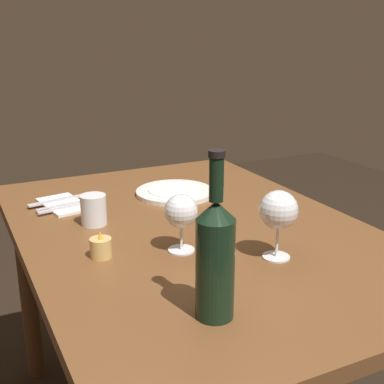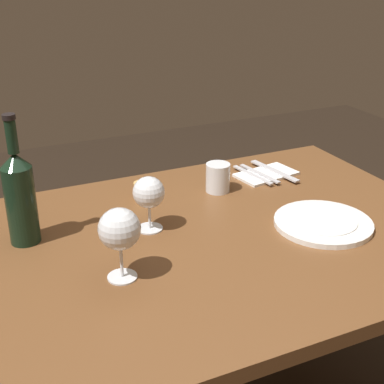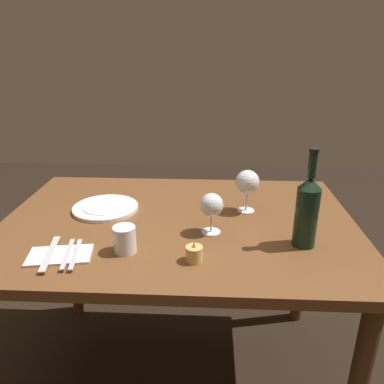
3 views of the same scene
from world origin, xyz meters
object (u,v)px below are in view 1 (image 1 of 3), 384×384
object	(u,v)px
fork_outer	(67,207)
table_knife	(61,200)
wine_bottle	(215,256)
wine_glass_right	(278,211)
wine_glass_left	(181,212)
votive_candle	(101,248)
water_tumbler	(94,211)
folded_napkin	(64,204)
fork_inner	(65,205)
dinner_plate	(175,192)

from	to	relation	value
fork_outer	table_knife	bearing A→B (deg)	0.00
wine_bottle	wine_glass_right	bearing A→B (deg)	-57.36
wine_glass_left	table_knife	world-z (taller)	wine_glass_left
wine_bottle	votive_candle	bearing A→B (deg)	18.56
fork_outer	wine_glass_left	bearing A→B (deg)	-156.05
wine_glass_left	wine_bottle	distance (m)	0.31
water_tumbler	wine_bottle	bearing A→B (deg)	-172.78
folded_napkin	votive_candle	bearing A→B (deg)	179.52
fork_inner	votive_candle	bearing A→B (deg)	179.49
table_knife	folded_napkin	bearing A→B (deg)	180.00
dinner_plate	wine_glass_left	bearing A→B (deg)	157.72
votive_candle	table_knife	world-z (taller)	votive_candle
votive_candle	folded_napkin	bearing A→B (deg)	-0.48
folded_napkin	fork_inner	bearing A→B (deg)	180.00
votive_candle	dinner_plate	world-z (taller)	votive_candle
folded_napkin	table_knife	size ratio (longest dim) A/B	0.98
wine_bottle	fork_outer	bearing A→B (deg)	9.06
votive_candle	table_knife	bearing A→B (deg)	-0.45
table_knife	votive_candle	bearing A→B (deg)	179.55
fork_outer	fork_inner	bearing A→B (deg)	0.00
wine_glass_right	wine_bottle	xyz separation A→B (m)	(-0.16, 0.26, 0.01)
folded_napkin	fork_inner	distance (m)	0.03
water_tumbler	votive_candle	world-z (taller)	water_tumbler
folded_napkin	wine_glass_right	bearing A→B (deg)	-148.30
wine_bottle	dinner_plate	world-z (taller)	wine_bottle
wine_glass_right	votive_candle	world-z (taller)	wine_glass_right
wine_glass_right	dinner_plate	bearing A→B (deg)	1.63
votive_candle	fork_inner	xyz separation A→B (m)	(0.39, -0.00, -0.01)
dinner_plate	fork_outer	bearing A→B (deg)	90.40
water_tumbler	folded_napkin	size ratio (longest dim) A/B	0.41
folded_napkin	table_knife	bearing A→B (deg)	0.00
folded_napkin	table_knife	xyz separation A→B (m)	(0.03, 0.00, 0.01)
votive_candle	dinner_plate	size ratio (longest dim) A/B	0.26
votive_candle	table_knife	xyz separation A→B (m)	(0.44, -0.00, -0.01)
votive_candle	wine_bottle	bearing A→B (deg)	-161.44
votive_candle	table_knife	size ratio (longest dim) A/B	0.32
fork_inner	fork_outer	size ratio (longest dim) A/B	1.00
water_tumbler	dinner_plate	bearing A→B (deg)	-64.75
water_tumbler	folded_napkin	world-z (taller)	water_tumbler
dinner_plate	folded_napkin	distance (m)	0.36
wine_glass_left	folded_napkin	size ratio (longest dim) A/B	0.70
dinner_plate	fork_outer	distance (m)	0.35
fork_outer	folded_napkin	bearing A→B (deg)	0.00
wine_bottle	water_tumbler	bearing A→B (deg)	7.22
water_tumbler	folded_napkin	xyz separation A→B (m)	(0.19, 0.04, -0.03)
wine_glass_right	folded_napkin	xyz separation A→B (m)	(0.60, 0.37, -0.11)
votive_candle	dinner_plate	distance (m)	0.51
wine_glass_left	dinner_plate	world-z (taller)	wine_glass_left
votive_candle	fork_inner	distance (m)	0.39
fork_outer	table_knife	xyz separation A→B (m)	(0.08, 0.00, 0.00)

